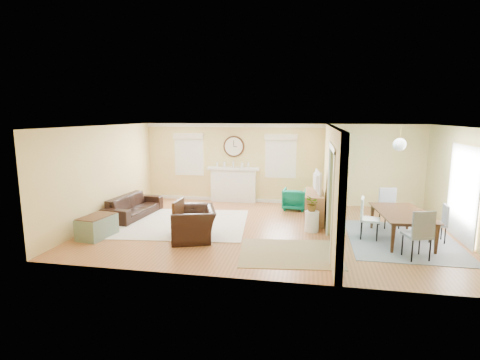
# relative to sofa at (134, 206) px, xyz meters

# --- Properties ---
(floor) EXTENTS (9.00, 9.00, 0.00)m
(floor) POSITION_rel_sofa_xyz_m (3.95, -0.54, -0.30)
(floor) COLOR brown
(floor) RESTS_ON ground
(wall_back) EXTENTS (9.00, 0.02, 2.60)m
(wall_back) POSITION_rel_sofa_xyz_m (3.95, 2.46, 1.00)
(wall_back) COLOR #DCBB74
(wall_back) RESTS_ON ground
(wall_front) EXTENTS (9.00, 0.02, 2.60)m
(wall_front) POSITION_rel_sofa_xyz_m (3.95, -3.54, 1.00)
(wall_front) COLOR #DCBB74
(wall_front) RESTS_ON ground
(wall_left) EXTENTS (0.02, 6.00, 2.60)m
(wall_left) POSITION_rel_sofa_xyz_m (-0.55, -0.54, 1.00)
(wall_left) COLOR #DCBB74
(wall_left) RESTS_ON ground
(wall_right) EXTENTS (0.02, 6.00, 2.60)m
(wall_right) POSITION_rel_sofa_xyz_m (8.45, -0.54, 1.00)
(wall_right) COLOR #DCBB74
(wall_right) RESTS_ON ground
(ceiling) EXTENTS (9.00, 6.00, 0.02)m
(ceiling) POSITION_rel_sofa_xyz_m (3.95, -0.54, 2.30)
(ceiling) COLOR white
(ceiling) RESTS_ON wall_back
(partition) EXTENTS (0.17, 6.00, 2.60)m
(partition) POSITION_rel_sofa_xyz_m (5.46, -0.26, 1.06)
(partition) COLOR #DCBB74
(partition) RESTS_ON ground
(fireplace) EXTENTS (1.70, 0.30, 1.17)m
(fireplace) POSITION_rel_sofa_xyz_m (2.45, 2.34, 0.30)
(fireplace) COLOR white
(fireplace) RESTS_ON ground
(wall_clock) EXTENTS (0.70, 0.07, 0.70)m
(wall_clock) POSITION_rel_sofa_xyz_m (2.45, 2.42, 1.55)
(wall_clock) COLOR #462513
(wall_clock) RESTS_ON wall_back
(window_left) EXTENTS (1.05, 0.13, 1.42)m
(window_left) POSITION_rel_sofa_xyz_m (0.90, 2.41, 1.36)
(window_left) COLOR white
(window_left) RESTS_ON wall_back
(window_right) EXTENTS (1.05, 0.13, 1.42)m
(window_right) POSITION_rel_sofa_xyz_m (4.00, 2.41, 1.36)
(window_right) COLOR white
(window_right) RESTS_ON wall_back
(french_doors) EXTENTS (0.06, 1.70, 2.20)m
(french_doors) POSITION_rel_sofa_xyz_m (8.40, -0.54, 0.80)
(french_doors) COLOR white
(french_doors) RESTS_ON ground
(pendant) EXTENTS (0.30, 0.30, 0.55)m
(pendant) POSITION_rel_sofa_xyz_m (6.95, -0.54, 1.90)
(pendant) COLOR gold
(pendant) RESTS_ON ceiling
(rug_cream) EXTENTS (3.65, 3.25, 0.02)m
(rug_cream) POSITION_rel_sofa_xyz_m (1.62, -0.45, -0.29)
(rug_cream) COLOR beige
(rug_cream) RESTS_ON floor
(rug_jute) EXTENTS (2.26, 1.93, 0.01)m
(rug_jute) POSITION_rel_sofa_xyz_m (4.56, -2.14, -0.30)
(rug_jute) COLOR #967E5B
(rug_jute) RESTS_ON floor
(rug_grey) EXTENTS (2.38, 2.98, 0.01)m
(rug_grey) POSITION_rel_sofa_xyz_m (7.08, -0.82, -0.30)
(rug_grey) COLOR gray
(rug_grey) RESTS_ON floor
(sofa) EXTENTS (0.98, 2.13, 0.60)m
(sofa) POSITION_rel_sofa_xyz_m (0.00, 0.00, 0.00)
(sofa) COLOR black
(sofa) RESTS_ON floor
(eames_chair) EXTENTS (1.32, 1.41, 0.74)m
(eames_chair) POSITION_rel_sofa_xyz_m (2.29, -1.62, 0.07)
(eames_chair) COLOR black
(eames_chair) RESTS_ON floor
(green_chair) EXTENTS (0.74, 0.76, 0.65)m
(green_chair) POSITION_rel_sofa_xyz_m (4.50, 1.65, 0.02)
(green_chair) COLOR #096550
(green_chair) RESTS_ON floor
(trunk) EXTENTS (0.68, 0.98, 0.52)m
(trunk) POSITION_rel_sofa_xyz_m (-0.00, -1.90, -0.04)
(trunk) COLOR gray
(trunk) RESTS_ON floor
(credenza) EXTENTS (0.50, 1.48, 0.80)m
(credenza) POSITION_rel_sofa_xyz_m (5.08, 0.46, 0.10)
(credenza) COLOR #98683E
(credenza) RESTS_ON floor
(tv) EXTENTS (0.23, 1.02, 0.59)m
(tv) POSITION_rel_sofa_xyz_m (5.06, 0.46, 0.79)
(tv) COLOR black
(tv) RESTS_ON credenza
(garden_stool) EXTENTS (0.35, 0.35, 0.51)m
(garden_stool) POSITION_rel_sofa_xyz_m (5.02, -0.51, -0.04)
(garden_stool) COLOR white
(garden_stool) RESTS_ON floor
(potted_plant) EXTENTS (0.42, 0.45, 0.40)m
(potted_plant) POSITION_rel_sofa_xyz_m (5.02, -0.51, 0.41)
(potted_plant) COLOR #337F33
(potted_plant) RESTS_ON garden_stool
(dining_table) EXTENTS (1.23, 2.01, 0.68)m
(dining_table) POSITION_rel_sofa_xyz_m (7.08, -0.82, 0.04)
(dining_table) COLOR #462513
(dining_table) RESTS_ON floor
(dining_chair_n) EXTENTS (0.53, 0.53, 1.01)m
(dining_chair_n) POSITION_rel_sofa_xyz_m (6.99, 0.19, 0.29)
(dining_chair_n) COLOR gray
(dining_chair_n) RESTS_ON floor
(dining_chair_s) EXTENTS (0.57, 0.57, 1.04)m
(dining_chair_s) POSITION_rel_sofa_xyz_m (7.08, -1.97, 0.31)
(dining_chair_s) COLOR gray
(dining_chair_s) RESTS_ON floor
(dining_chair_w) EXTENTS (0.50, 0.50, 0.98)m
(dining_chair_w) POSITION_rel_sofa_xyz_m (6.34, -0.84, 0.27)
(dining_chair_w) COLOR white
(dining_chair_w) RESTS_ON floor
(dining_chair_e) EXTENTS (0.42, 0.42, 0.87)m
(dining_chair_e) POSITION_rel_sofa_xyz_m (7.81, -0.79, 0.21)
(dining_chair_e) COLOR gray
(dining_chair_e) RESTS_ON floor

